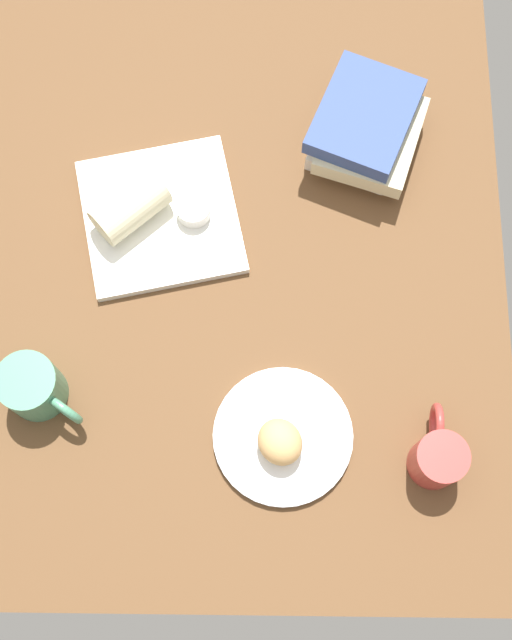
# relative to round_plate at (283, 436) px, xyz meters

# --- Properties ---
(dining_table) EXTENTS (1.10, 0.90, 0.04)m
(dining_table) POSITION_rel_round_plate_xyz_m (-0.29, -0.09, -0.03)
(dining_table) COLOR brown
(dining_table) RESTS_ON ground
(round_plate) EXTENTS (0.21, 0.21, 0.01)m
(round_plate) POSITION_rel_round_plate_xyz_m (0.00, 0.00, 0.00)
(round_plate) COLOR white
(round_plate) RESTS_ON dining_table
(scone_pastry) EXTENTS (0.09, 0.09, 0.06)m
(scone_pastry) POSITION_rel_round_plate_xyz_m (0.01, -0.01, 0.04)
(scone_pastry) COLOR tan
(scone_pastry) RESTS_ON round_plate
(square_plate) EXTENTS (0.29, 0.29, 0.02)m
(square_plate) POSITION_rel_round_plate_xyz_m (-0.36, -0.20, 0.00)
(square_plate) COLOR white
(square_plate) RESTS_ON dining_table
(sauce_cup) EXTENTS (0.06, 0.06, 0.03)m
(sauce_cup) POSITION_rel_round_plate_xyz_m (-0.36, -0.15, 0.02)
(sauce_cup) COLOR silver
(sauce_cup) RESTS_ON square_plate
(breakfast_wrap) EXTENTS (0.13, 0.13, 0.07)m
(breakfast_wrap) POSITION_rel_round_plate_xyz_m (-0.36, -0.24, 0.04)
(breakfast_wrap) COLOR beige
(breakfast_wrap) RESTS_ON square_plate
(book_stack) EXTENTS (0.23, 0.21, 0.10)m
(book_stack) POSITION_rel_round_plate_xyz_m (-0.50, 0.13, 0.04)
(book_stack) COLOR silver
(book_stack) RESTS_ON dining_table
(coffee_mug) EXTENTS (0.12, 0.08, 0.09)m
(coffee_mug) POSITION_rel_round_plate_xyz_m (0.03, 0.22, 0.04)
(coffee_mug) COLOR #B23833
(coffee_mug) RESTS_ON dining_table
(second_mug) EXTENTS (0.10, 0.13, 0.09)m
(second_mug) POSITION_rel_round_plate_xyz_m (-0.06, -0.37, 0.04)
(second_mug) COLOR #4C8C6B
(second_mug) RESTS_ON dining_table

